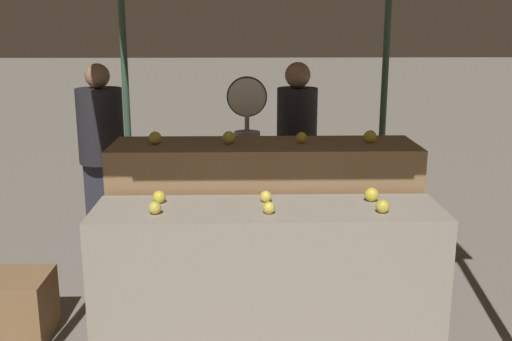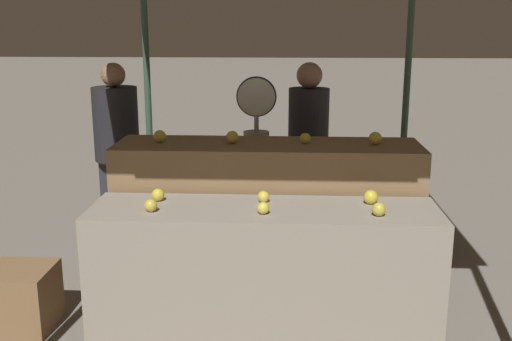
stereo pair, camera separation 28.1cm
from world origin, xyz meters
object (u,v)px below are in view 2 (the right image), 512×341
produce_scale (256,128)px  person_vendor_at_scale (308,144)px  wooden_crate_side (22,298)px  person_customer_left (117,141)px

produce_scale → person_vendor_at_scale: size_ratio=0.94×
produce_scale → person_vendor_at_scale: bearing=32.1°
produce_scale → person_vendor_at_scale: (0.41, 0.26, -0.18)m
person_vendor_at_scale → wooden_crate_side: 2.43m
produce_scale → wooden_crate_side: bearing=-140.2°
produce_scale → person_customer_left: 1.32m
produce_scale → wooden_crate_side: 2.05m
person_customer_left → wooden_crate_side: (-0.19, -1.62, -0.69)m
produce_scale → wooden_crate_side: produce_scale is taller
wooden_crate_side → person_vendor_at_scale: bearing=38.2°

